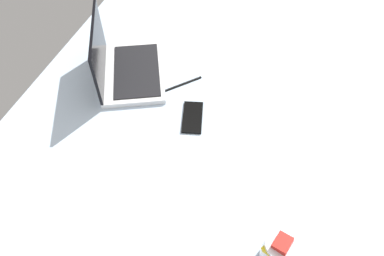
# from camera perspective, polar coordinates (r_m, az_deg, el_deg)

# --- Properties ---
(bed_mattress) EXTENTS (1.80, 1.40, 0.18)m
(bed_mattress) POSITION_cam_1_polar(r_m,az_deg,el_deg) (1.45, 4.64, 2.71)
(bed_mattress) COLOR silver
(bed_mattress) RESTS_ON ground
(laptop) EXTENTS (0.40, 0.35, 0.23)m
(laptop) POSITION_cam_1_polar(r_m,az_deg,el_deg) (1.45, -10.37, 9.20)
(laptop) COLOR silver
(laptop) RESTS_ON bed_mattress
(snack_cup) EXTENTS (0.09, 0.09, 0.13)m
(snack_cup) POSITION_cam_1_polar(r_m,az_deg,el_deg) (1.03, 13.14, -17.88)
(snack_cup) COLOR silver
(snack_cup) RESTS_ON bed_mattress
(cell_phone) EXTENTS (0.15, 0.10, 0.01)m
(cell_phone) POSITION_cam_1_polar(r_m,az_deg,el_deg) (1.30, 0.08, 1.66)
(cell_phone) COLOR black
(cell_phone) RESTS_ON bed_mattress
(charger_cable) EXTENTS (0.13, 0.12, 0.01)m
(charger_cable) POSITION_cam_1_polar(r_m,az_deg,el_deg) (1.41, -1.63, 6.65)
(charger_cable) COLOR black
(charger_cable) RESTS_ON bed_mattress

